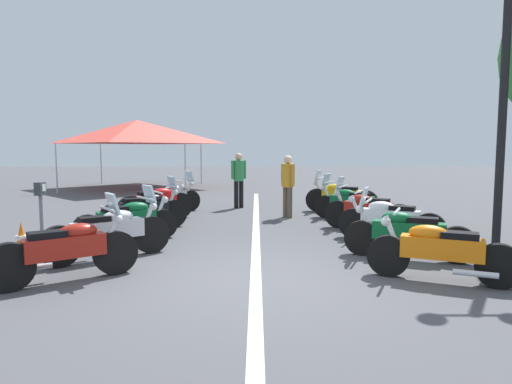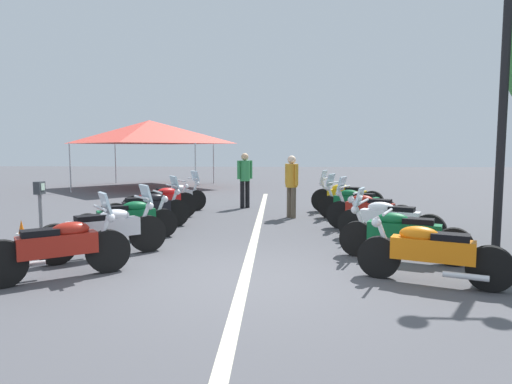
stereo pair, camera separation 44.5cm
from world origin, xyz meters
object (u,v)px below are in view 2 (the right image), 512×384
Objects in this scene: motorcycle_left_row_5 at (174,197)px; motorcycle_left_row_2 at (128,219)px; motorcycle_left_row_0 at (60,247)px; motorcycle_right_row_0 at (431,252)px; motorcycle_left_row_1 at (106,230)px; motorcycle_right_row_2 at (389,220)px; motorcycle_left_row_4 at (161,202)px; motorcycle_right_row_4 at (355,203)px; street_lamp_twin_globe at (506,53)px; traffic_cone_0 at (22,238)px; bystander_0 at (292,182)px; event_tent at (150,132)px; parking_meter at (40,204)px; motorcycle_right_row_1 at (402,233)px; motorcycle_right_row_5 at (346,197)px; motorcycle_left_row_3 at (148,209)px; bystander_1 at (245,176)px; motorcycle_right_row_3 at (368,211)px.

motorcycle_left_row_2 is at bearing -127.71° from motorcycle_left_row_5.
motorcycle_right_row_0 is (0.01, -5.17, -0.02)m from motorcycle_left_row_0.
motorcycle_left_row_1 reaches higher than motorcycle_right_row_2.
motorcycle_left_row_4 is 5.05m from motorcycle_right_row_4.
motorcycle_left_row_1 is 6.46m from motorcycle_right_row_4.
motorcycle_right_row_4 is at bearing 24.48° from street_lamp_twin_globe.
motorcycle_left_row_5 is 0.35× the size of street_lamp_twin_globe.
motorcycle_left_row_4 is 4.23m from traffic_cone_0.
event_tent reaches higher than bystander_0.
motorcycle_right_row_0 is (-5.40, -5.14, -0.02)m from motorcycle_left_row_4.
motorcycle_left_row_4 is 1.35× the size of parking_meter.
bystander_0 reaches higher than motorcycle_left_row_4.
motorcycle_left_row_1 is at bearing -95.64° from traffic_cone_0.
motorcycle_left_row_1 is at bearing -167.09° from event_tent.
motorcycle_left_row_2 is 5.73m from motorcycle_right_row_4.
motorcycle_right_row_1 is 5.49m from motorcycle_right_row_5.
motorcycle_left_row_5 is 0.30× the size of event_tent.
bystander_0 is at bearing 15.43° from motorcycle_left_row_1.
parking_meter reaches higher than motorcycle_right_row_5.
traffic_cone_0 is (1.44, 1.40, -0.18)m from motorcycle_left_row_0.
motorcycle_right_row_4 is at bearing -17.91° from motorcycle_left_row_3.
motorcycle_right_row_5 is at bearing -66.72° from motorcycle_right_row_1.
traffic_cone_0 is (-1.28, 1.46, -0.15)m from motorcycle_left_row_2.
motorcycle_right_row_3 is at bearing -174.28° from bystander_1.
bystander_0 reaches higher than motorcycle_left_row_5.
motorcycle_right_row_2 is 3.16× the size of traffic_cone_0.
motorcycle_right_row_2 is at bearing -22.64° from motorcycle_left_row_1.
bystander_1 is (6.18, 4.76, -2.41)m from street_lamp_twin_globe.
motorcycle_left_row_5 is 2.85× the size of traffic_cone_0.
motorcycle_left_row_2 is 1.01× the size of motorcycle_right_row_4.
motorcycle_left_row_3 is 2.99m from traffic_cone_0.
event_tent reaches higher than parking_meter.
motorcycle_right_row_5 is (2.83, 0.07, 0.01)m from motorcycle_right_row_3.
motorcycle_left_row_4 reaches higher than motorcycle_right_row_0.
event_tent is at bearing 72.76° from motorcycle_left_row_5.
motorcycle_left_row_1 is 1.59m from traffic_cone_0.
motorcycle_left_row_3 reaches higher than motorcycle_left_row_2.
bystander_1 is (3.86, 3.06, 0.54)m from motorcycle_right_row_3.
motorcycle_left_row_0 is at bearing -136.26° from motorcycle_left_row_1.
motorcycle_left_row_0 is 1.29m from motorcycle_left_row_1.
street_lamp_twin_globe is 2.93× the size of bystander_1.
traffic_cone_0 is at bearing 50.17° from motorcycle_right_row_3.
motorcycle_left_row_4 is at bearing 40.12° from motorcycle_right_row_5.
event_tent is at bearing 2.18° from bystander_1.
motorcycle_right_row_3 reaches higher than motorcycle_right_row_4.
motorcycle_right_row_4 is (-1.26, -5.01, -0.00)m from motorcycle_left_row_5.
motorcycle_right_row_1 is 1.09× the size of motorcycle_right_row_4.
bystander_0 is (3.09, 1.82, 0.53)m from motorcycle_right_row_2.
event_tent is (8.36, 3.07, 2.19)m from motorcycle_left_row_5.
bystander_0 reaches higher than motorcycle_left_row_0.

